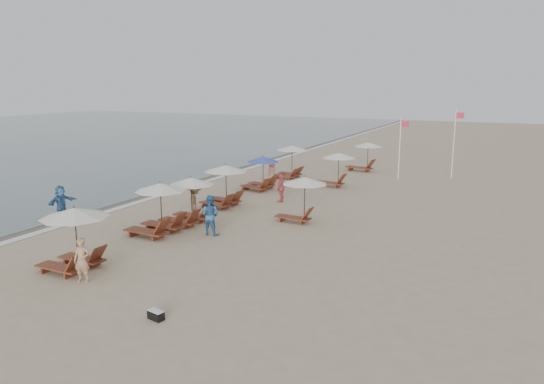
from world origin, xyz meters
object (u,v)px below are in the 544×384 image
at_px(lounger_station_3, 223,185).
at_px(duffel_bag, 156,315).
at_px(lounger_station_5, 290,160).
at_px(inland_station_0, 300,193).
at_px(inland_station_2, 364,154).
at_px(beachgoer_near, 82,260).
at_px(lounger_station_2, 187,202).
at_px(beachgoer_mid_b, 195,203).
at_px(beachgoer_far_b, 272,172).
at_px(beachgoer_far_a, 281,188).
at_px(waterline_walker, 61,203).
at_px(inland_station_1, 334,166).
at_px(lounger_station_1, 156,210).
at_px(lounger_station_0, 72,237).
at_px(beachgoer_mid_a, 210,215).
at_px(flag_pole_near, 400,146).
at_px(lounger_station_4, 260,174).

relative_size(lounger_station_3, duffel_bag, 4.90).
bearing_deg(lounger_station_5, inland_station_0, -63.55).
bearing_deg(inland_station_2, beachgoer_near, -94.79).
distance_m(lounger_station_2, beachgoer_mid_b, 0.61).
distance_m(lounger_station_5, beachgoer_far_b, 2.26).
bearing_deg(beachgoer_near, beachgoer_far_a, 68.77).
xyz_separation_m(inland_station_0, beachgoer_far_a, (-2.64, 3.48, -0.66)).
bearing_deg(waterline_walker, beachgoer_far_a, -40.49).
xyz_separation_m(lounger_station_3, inland_station_2, (3.63, 14.83, 0.08)).
bearing_deg(waterline_walker, lounger_station_2, -66.79).
bearing_deg(lounger_station_2, inland_station_1, 74.37).
xyz_separation_m(waterline_walker, duffel_bag, (11.22, -6.83, -0.72)).
height_order(lounger_station_1, lounger_station_5, lounger_station_1).
bearing_deg(lounger_station_0, inland_station_2, 82.53).
distance_m(lounger_station_1, duffel_bag, 8.72).
xyz_separation_m(beachgoer_mid_b, waterline_walker, (-6.11, -2.68, -0.06)).
bearing_deg(waterline_walker, lounger_station_3, -40.28).
xyz_separation_m(inland_station_1, waterline_walker, (-9.38, -13.89, -0.48)).
bearing_deg(beachgoer_near, lounger_station_5, 77.38).
relative_size(inland_station_0, waterline_walker, 1.48).
bearing_deg(beachgoer_mid_a, inland_station_1, -97.80).
distance_m(lounger_station_0, beachgoer_mid_a, 6.29).
height_order(lounger_station_5, flag_pole_near, flag_pole_near).
bearing_deg(beachgoer_near, lounger_station_3, 79.86).
relative_size(beachgoer_mid_b, beachgoer_far_b, 1.21).
height_order(lounger_station_1, beachgoer_far_a, lounger_station_1).
xyz_separation_m(lounger_station_3, inland_station_0, (5.05, -1.09, 0.25)).
relative_size(inland_station_1, beachgoer_far_b, 1.80).
distance_m(lounger_station_3, duffel_bag, 13.86).
bearing_deg(beachgoer_near, beachgoer_far_b, 79.03).
xyz_separation_m(lounger_station_2, lounger_station_3, (-0.32, 3.77, 0.12)).
xyz_separation_m(lounger_station_2, beachgoer_near, (1.11, -7.73, -0.32)).
distance_m(lounger_station_2, inland_station_0, 5.45).
xyz_separation_m(lounger_station_4, beachgoer_far_a, (2.70, -2.59, -0.22)).
relative_size(beachgoer_mid_a, flag_pole_near, 0.42).
distance_m(lounger_station_1, beachgoer_far_b, 13.32).
distance_m(lounger_station_2, flag_pole_near, 17.54).
xyz_separation_m(lounger_station_1, lounger_station_5, (-0.39, 15.46, 0.17)).
bearing_deg(lounger_station_5, inland_station_2, 53.29).
bearing_deg(beachgoer_far_b, lounger_station_0, -152.21).
relative_size(lounger_station_1, waterline_walker, 1.56).
bearing_deg(beachgoer_far_a, lounger_station_0, -9.17).
relative_size(lounger_station_5, inland_station_0, 0.96).
relative_size(lounger_station_4, duffel_bag, 4.63).
relative_size(beachgoer_mid_b, waterline_walker, 1.07).
bearing_deg(duffel_bag, lounger_station_4, 108.03).
relative_size(lounger_station_3, waterline_walker, 1.52).
xyz_separation_m(duffel_bag, flag_pole_near, (1.43, 25.13, 2.25)).
height_order(lounger_station_0, beachgoer_mid_b, lounger_station_0).
bearing_deg(flag_pole_near, beachgoer_mid_a, -104.94).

